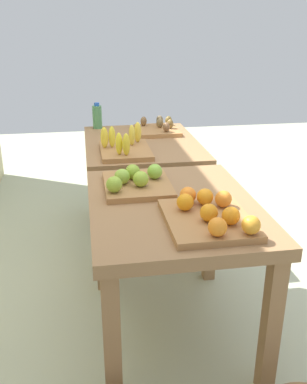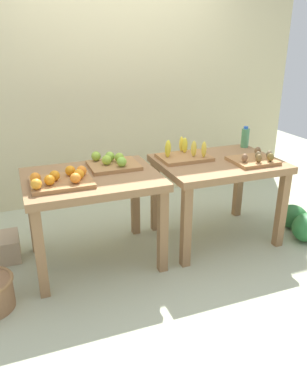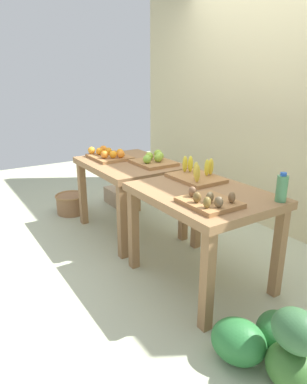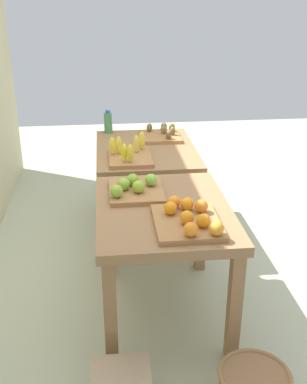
{
  "view_description": "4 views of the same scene",
  "coord_description": "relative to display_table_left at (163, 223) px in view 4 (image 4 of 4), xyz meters",
  "views": [
    {
      "loc": [
        -2.42,
        0.4,
        1.57
      ],
      "look_at": [
        0.01,
        0.0,
        0.58
      ],
      "focal_mm": 40.33,
      "sensor_mm": 36.0,
      "label": 1
    },
    {
      "loc": [
        -1.09,
        -2.74,
        1.74
      ],
      "look_at": [
        -0.04,
        0.02,
        0.53
      ],
      "focal_mm": 35.4,
      "sensor_mm": 36.0,
      "label": 2
    },
    {
      "loc": [
        2.39,
        -1.62,
        1.55
      ],
      "look_at": [
        -0.06,
        -0.04,
        0.58
      ],
      "focal_mm": 32.19,
      "sensor_mm": 36.0,
      "label": 3
    },
    {
      "loc": [
        -3.05,
        0.33,
        1.96
      ],
      "look_at": [
        0.09,
        -0.01,
        0.56
      ],
      "focal_mm": 43.74,
      "sensor_mm": 36.0,
      "label": 4
    }
  ],
  "objects": [
    {
      "name": "watermelon_pile",
      "position": [
        2.02,
        -0.26,
        -0.47
      ],
      "size": [
        0.63,
        0.62,
        0.46
      ],
      "color": "#37672A",
      "rests_on": "ground_plane"
    },
    {
      "name": "display_table_left",
      "position": [
        0.0,
        0.0,
        0.0
      ],
      "size": [
        1.04,
        0.8,
        0.75
      ],
      "color": "#936A44",
      "rests_on": "ground_plane"
    },
    {
      "name": "ground_plane",
      "position": [
        0.56,
        0.0,
        -0.64
      ],
      "size": [
        8.0,
        8.0,
        0.0
      ],
      "primitive_type": "plane",
      "color": "#B1B797"
    },
    {
      "name": "banana_crate",
      "position": [
        0.86,
        0.15,
        0.15
      ],
      "size": [
        0.44,
        0.32,
        0.17
      ],
      "color": "#A57242",
      "rests_on": "display_table_right"
    },
    {
      "name": "orange_bin",
      "position": [
        -0.24,
        -0.11,
        0.15
      ],
      "size": [
        0.45,
        0.36,
        0.11
      ],
      "color": "#A57242",
      "rests_on": "display_table_left"
    },
    {
      "name": "display_table_right",
      "position": [
        1.12,
        0.0,
        0.0
      ],
      "size": [
        1.04,
        0.8,
        0.75
      ],
      "color": "#936A44",
      "rests_on": "ground_plane"
    },
    {
      "name": "apple_bin",
      "position": [
        0.21,
        0.15,
        0.15
      ],
      "size": [
        0.4,
        0.35,
        0.11
      ],
      "color": "#A57242",
      "rests_on": "display_table_left"
    },
    {
      "name": "water_bottle",
      "position": [
        1.57,
        0.29,
        0.2
      ],
      "size": [
        0.07,
        0.07,
        0.2
      ],
      "color": "#4C8C59",
      "rests_on": "display_table_right"
    },
    {
      "name": "kiwi_bin",
      "position": [
        1.37,
        -0.16,
        0.14
      ],
      "size": [
        0.36,
        0.32,
        0.1
      ],
      "color": "#A57242",
      "rests_on": "display_table_right"
    }
  ]
}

